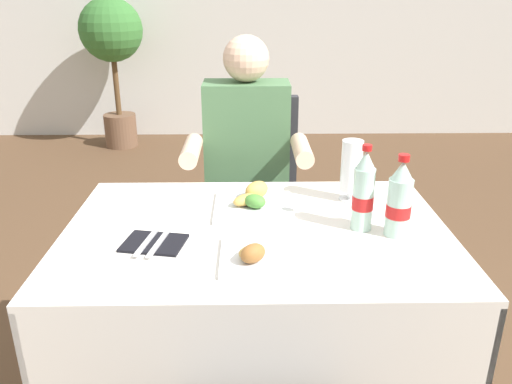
{
  "coord_description": "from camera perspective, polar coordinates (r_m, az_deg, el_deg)",
  "views": [
    {
      "loc": [
        -0.13,
        -1.4,
        1.44
      ],
      "look_at": [
        -0.1,
        0.11,
        0.83
      ],
      "focal_mm": 36.29,
      "sensor_mm": 36.0,
      "label": 1
    }
  ],
  "objects": [
    {
      "name": "main_dining_table",
      "position": [
        1.66,
        0.06,
        -9.56
      ],
      "size": [
        1.16,
        0.8,
        0.75
      ],
      "color": "white",
      "rests_on": "ground"
    },
    {
      "name": "chair_far_diner_seat",
      "position": [
        2.38,
        -0.28,
        -0.08
      ],
      "size": [
        0.44,
        0.5,
        0.97
      ],
      "color": "#2D2D33",
      "rests_on": "ground"
    },
    {
      "name": "seated_diner_far",
      "position": [
        2.22,
        -1.02,
        2.63
      ],
      "size": [
        0.5,
        0.46,
        1.26
      ],
      "color": "#282D42",
      "rests_on": "ground"
    },
    {
      "name": "plate_near_camera",
      "position": [
        1.39,
        0.25,
        -7.03
      ],
      "size": [
        0.22,
        0.22,
        0.06
      ],
      "color": "white",
      "rests_on": "main_dining_table"
    },
    {
      "name": "plate_far_diner",
      "position": [
        1.71,
        -0.26,
        -1.08
      ],
      "size": [
        0.26,
        0.26,
        0.07
      ],
      "color": "white",
      "rests_on": "main_dining_table"
    },
    {
      "name": "beer_glass_left",
      "position": [
        1.77,
        10.45,
        2.4
      ],
      "size": [
        0.07,
        0.07,
        0.21
      ],
      "color": "white",
      "rests_on": "main_dining_table"
    },
    {
      "name": "cola_bottle_primary",
      "position": [
        1.56,
        11.76,
        -0.11
      ],
      "size": [
        0.06,
        0.06,
        0.26
      ],
      "color": "silver",
      "rests_on": "main_dining_table"
    },
    {
      "name": "cola_bottle_secondary",
      "position": [
        1.55,
        15.51,
        -0.97
      ],
      "size": [
        0.07,
        0.07,
        0.25
      ],
      "color": "silver",
      "rests_on": "main_dining_table"
    },
    {
      "name": "napkin_cutlery_set",
      "position": [
        1.51,
        -11.17,
        -5.5
      ],
      "size": [
        0.19,
        0.2,
        0.01
      ],
      "color": "black",
      "rests_on": "main_dining_table"
    },
    {
      "name": "potted_plant_corner",
      "position": [
        5.03,
        -15.56,
        15.42
      ],
      "size": [
        0.57,
        0.57,
        1.36
      ],
      "color": "brown",
      "rests_on": "ground"
    }
  ]
}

